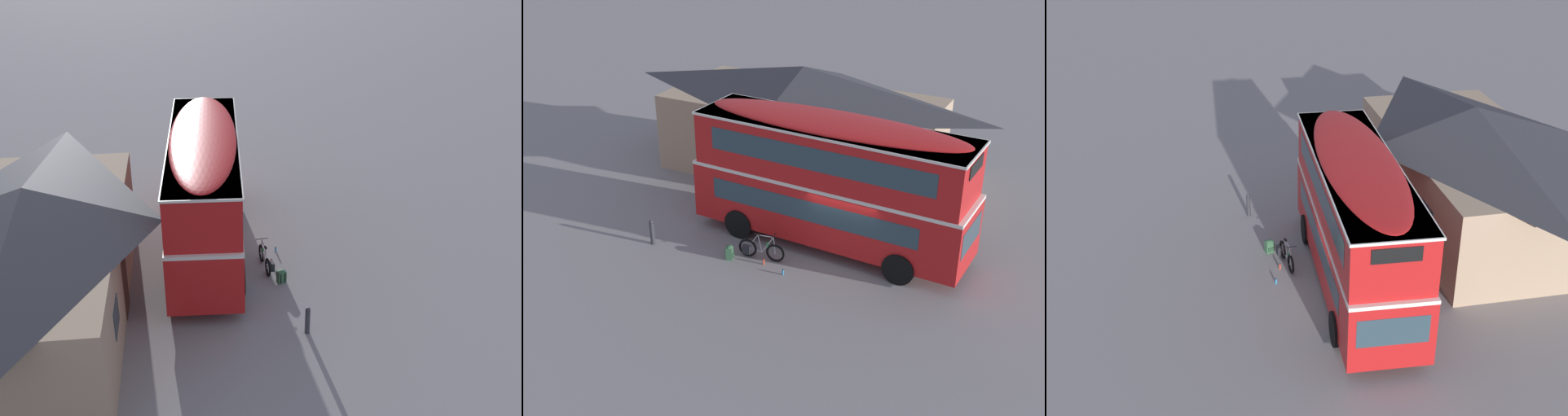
{
  "view_description": "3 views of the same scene",
  "coord_description": "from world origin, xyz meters",
  "views": [
    {
      "loc": [
        -23.48,
        1.72,
        13.28
      ],
      "look_at": [
        -1.88,
        -1.35,
        2.13
      ],
      "focal_mm": 46.18,
      "sensor_mm": 36.0,
      "label": 1
    },
    {
      "loc": [
        6.96,
        -19.36,
        12.32
      ],
      "look_at": [
        -2.0,
        -0.87,
        1.89
      ],
      "focal_mm": 47.0,
      "sensor_mm": 36.0,
      "label": 2
    },
    {
      "loc": [
        18.4,
        -5.37,
        13.51
      ],
      "look_at": [
        -2.37,
        -0.7,
        2.36
      ],
      "focal_mm": 48.32,
      "sensor_mm": 36.0,
      "label": 3
    }
  ],
  "objects": [
    {
      "name": "double_decker_bus",
      "position": [
        -0.89,
        0.61,
        2.64
      ],
      "size": [
        10.16,
        3.26,
        4.79
      ],
      "color": "black",
      "rests_on": "ground"
    },
    {
      "name": "water_bottle_blue_sports",
      "position": [
        -1.5,
        -1.99,
        0.1
      ],
      "size": [
        0.07,
        0.07,
        0.21
      ],
      "color": "#338CBF",
      "rests_on": "ground"
    },
    {
      "name": "touring_bicycle",
      "position": [
        -2.67,
        -1.42,
        0.37
      ],
      "size": [
        1.71,
        0.55,
        1.01
      ],
      "color": "black",
      "rests_on": "ground"
    },
    {
      "name": "water_bottle_red_squeeze",
      "position": [
        -2.38,
        -1.68,
        0.11
      ],
      "size": [
        0.07,
        0.07,
        0.24
      ],
      "color": "#D84C33",
      "rests_on": "ground"
    },
    {
      "name": "kerb_bollard",
      "position": [
        -6.63,
        -2.17,
        0.5
      ],
      "size": [
        0.16,
        0.16,
        0.97
      ],
      "color": "#333338",
      "rests_on": "ground"
    },
    {
      "name": "pub_building",
      "position": [
        -4.55,
        6.27,
        2.41
      ],
      "size": [
        12.1,
        6.18,
        4.71
      ],
      "color": "tan",
      "rests_on": "ground"
    },
    {
      "name": "ground_plane",
      "position": [
        0.0,
        0.0,
        0.0
      ],
      "size": [
        120.0,
        120.0,
        0.0
      ],
      "primitive_type": "plane",
      "color": "gray"
    },
    {
      "name": "backpack_on_ground",
      "position": [
        -3.63,
        -1.85,
        0.26
      ],
      "size": [
        0.34,
        0.36,
        0.5
      ],
      "color": "#386642",
      "rests_on": "ground"
    }
  ]
}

